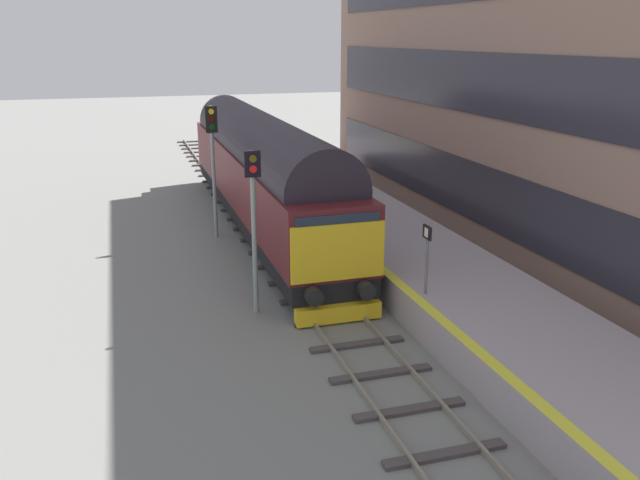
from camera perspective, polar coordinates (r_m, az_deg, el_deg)
name	(u,v)px	position (r m, az deg, el deg)	size (l,w,h in m)	color
ground_plane	(293,266)	(22.94, -2.33, -2.22)	(140.00, 140.00, 0.00)	slate
track_main	(293,264)	(22.92, -2.33, -2.08)	(2.50, 60.00, 0.15)	gray
station_platform	(390,243)	(23.88, 6.04, -0.24)	(4.00, 44.00, 1.01)	#A3979D
station_building	(558,32)	(26.08, 19.71, 16.45)	(5.85, 31.07, 15.43)	#957363
diesel_locomotive	(261,168)	(26.93, -5.05, 6.14)	(2.74, 20.04, 4.68)	black
signal_post_near	(254,215)	(18.33, -5.71, 2.17)	(0.44, 0.22, 4.66)	gray
signal_post_mid	(213,155)	(25.75, -9.18, 7.18)	(0.44, 0.22, 5.10)	gray
platform_number_sign	(427,249)	(17.59, 9.17, -0.74)	(0.10, 0.44, 1.88)	slate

